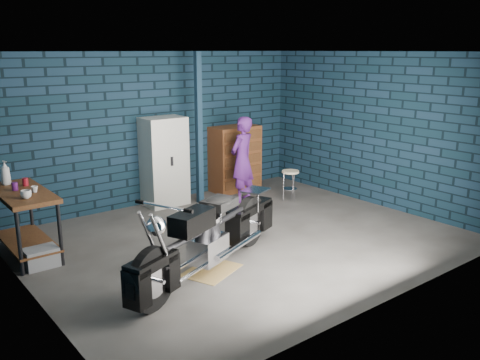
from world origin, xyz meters
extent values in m
plane|color=#524F4C|center=(0.00, 0.00, 0.00)|extent=(6.00, 6.00, 0.00)
cube|color=black|center=(0.00, 2.50, 1.35)|extent=(6.00, 0.02, 2.70)
cube|color=black|center=(-3.00, 0.00, 1.35)|extent=(0.02, 5.00, 2.70)
cube|color=black|center=(3.00, 0.00, 1.35)|extent=(0.02, 5.00, 2.70)
cube|color=beige|center=(0.00, 0.00, 2.70)|extent=(6.00, 5.00, 0.02)
cube|color=#12283B|center=(0.55, 1.95, 1.35)|extent=(0.10, 0.10, 2.70)
cube|color=brown|center=(-2.68, 1.33, 0.46)|extent=(0.60, 1.40, 0.91)
cube|color=olive|center=(-1.00, -0.63, 0.00)|extent=(0.86, 0.76, 0.01)
imported|color=#561F76|center=(1.22, 1.55, 0.78)|extent=(0.66, 0.54, 1.57)
cube|color=gray|center=(-2.66, 0.83, 0.13)|extent=(0.41, 0.29, 0.25)
cube|color=beige|center=(-0.01, 2.23, 0.79)|extent=(0.74, 0.53, 1.58)
cube|color=brown|center=(1.58, 2.23, 0.64)|extent=(0.96, 0.53, 1.28)
imported|color=beige|center=(-2.73, 0.94, 0.96)|extent=(0.17, 0.17, 0.11)
imported|color=beige|center=(-2.56, 1.16, 0.95)|extent=(0.10, 0.10, 0.08)
cylinder|color=#5C1A6B|center=(-2.74, 1.42, 0.96)|extent=(0.10, 0.10, 0.11)
cylinder|color=maroon|center=(-2.56, 1.58, 0.96)|extent=(0.09, 0.09, 0.11)
imported|color=gray|center=(-2.75, 1.81, 1.08)|extent=(0.16, 0.16, 0.34)
camera|label=1|loc=(-4.39, -5.55, 2.73)|focal=38.00mm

